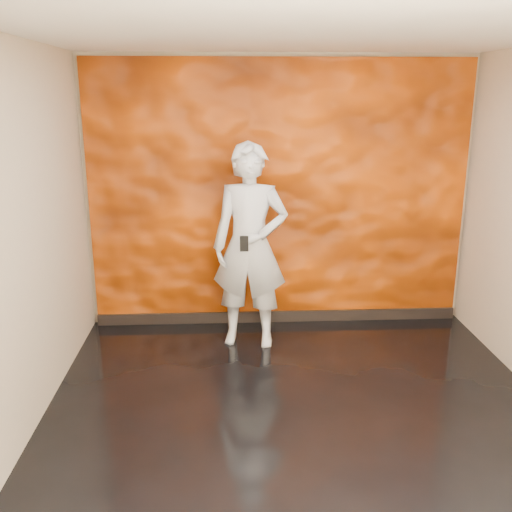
# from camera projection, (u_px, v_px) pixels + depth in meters

# --- Properties ---
(room) EXTENTS (4.02, 4.02, 2.81)m
(room) POSITION_uv_depth(u_px,v_px,m) (305.00, 242.00, 4.03)
(room) COLOR black
(room) RESTS_ON ground
(feature_wall) EXTENTS (3.90, 0.06, 2.75)m
(feature_wall) POSITION_uv_depth(u_px,v_px,m) (279.00, 196.00, 5.91)
(feature_wall) COLOR #EA5202
(feature_wall) RESTS_ON ground
(baseboard) EXTENTS (3.90, 0.04, 0.12)m
(baseboard) POSITION_uv_depth(u_px,v_px,m) (278.00, 316.00, 6.24)
(baseboard) COLOR black
(baseboard) RESTS_ON ground
(man) EXTENTS (0.80, 0.60, 1.99)m
(man) POSITION_uv_depth(u_px,v_px,m) (250.00, 246.00, 5.48)
(man) COLOR #9FA5AF
(man) RESTS_ON ground
(phone) EXTENTS (0.08, 0.02, 0.14)m
(phone) POSITION_uv_depth(u_px,v_px,m) (244.00, 244.00, 5.16)
(phone) COLOR black
(phone) RESTS_ON man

